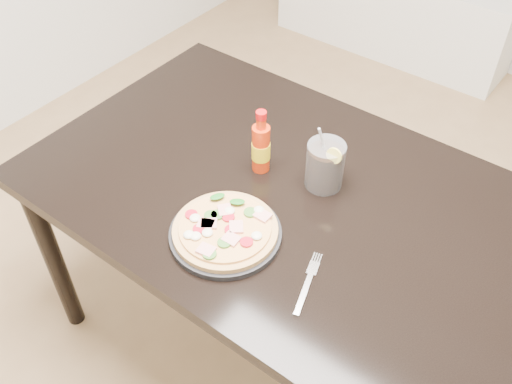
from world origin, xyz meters
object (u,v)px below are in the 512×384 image
Objects in this scene: plate at (225,234)px; media_console at (392,11)px; fork at (308,281)px; cola_cup at (325,166)px; hot_sauce_bottle at (261,147)px; pizza at (225,229)px; dining_table at (281,209)px.

plate is 2.43m from media_console.
cola_cup is at bearing 99.27° from fork.
hot_sauce_bottle is 2.18m from media_console.
plate is 0.24m from fork.
pizza is at bearing -144.71° from plate.
plate is 0.02m from pizza.
fork is at bearing 1.80° from pizza.
pizza is at bearing 164.45° from fork.
dining_table is at bearing -72.72° from media_console.
pizza is 1.34× the size of hot_sauce_bottle.
fork is (0.15, -0.30, -0.06)m from cola_cup.
cola_cup reaches higher than media_console.
hot_sauce_bottle reaches higher than media_console.
media_console is at bearing 109.98° from cola_cup.
hot_sauce_bottle is 0.42m from fork.
fork is (0.25, 0.01, -0.02)m from pizza.
dining_table is at bearing 86.18° from pizza.
media_console is (-0.87, 2.28, -0.50)m from fork.
dining_table is at bearing -17.44° from hot_sauce_bottle.
pizza is at bearing -93.82° from dining_table.
hot_sauce_bottle is 1.02× the size of cola_cup.
cola_cup is at bearing 73.42° from pizza.
fork is at bearing -43.80° from dining_table.
pizza reaches higher than plate.
pizza is at bearing -106.58° from cola_cup.
dining_table is 5.29× the size of pizza.
cola_cup is 1.05× the size of fork.
plate is 0.28m from hot_sauce_bottle.
fork is at bearing -37.52° from hot_sauce_bottle.
plate reaches higher than dining_table.
cola_cup reaches higher than pizza.
plate is at bearing -106.47° from cola_cup.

